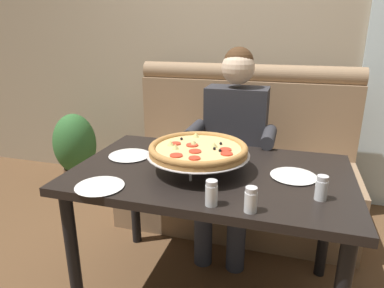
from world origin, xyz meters
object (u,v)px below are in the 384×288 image
at_px(booth_bench, 238,167).
at_px(shaker_pepper_flakes, 251,201).
at_px(potted_plant, 75,149).
at_px(shaker_oregano, 211,195).
at_px(dining_table, 211,187).
at_px(pizza, 198,150).
at_px(plate_near_left, 100,185).
at_px(plate_far_side, 129,154).
at_px(shaker_parmesan, 321,190).
at_px(diner_main, 233,138).
at_px(plate_near_right, 294,175).

relative_size(booth_bench, shaker_pepper_flakes, 16.71).
bearing_deg(potted_plant, shaker_oregano, -39.68).
distance_m(booth_bench, shaker_oregano, 1.27).
bearing_deg(shaker_oregano, dining_table, 103.62).
distance_m(pizza, plate_near_left, 0.48).
xyz_separation_m(shaker_pepper_flakes, plate_far_side, (-0.70, 0.41, -0.03)).
height_order(shaker_parmesan, plate_far_side, shaker_parmesan).
height_order(plate_near_left, potted_plant, plate_near_left).
bearing_deg(dining_table, plate_near_left, -142.02).
relative_size(dining_table, shaker_parmesan, 12.99).
bearing_deg(diner_main, dining_table, -90.16).
bearing_deg(shaker_oregano, pizza, 113.97).
height_order(shaker_parmesan, plate_near_right, shaker_parmesan).
bearing_deg(dining_table, pizza, -161.90).
bearing_deg(plate_near_right, plate_near_left, -156.25).
distance_m(booth_bench, diner_main, 0.41).
bearing_deg(plate_near_right, pizza, -173.93).
bearing_deg(pizza, diner_main, 84.38).
xyz_separation_m(shaker_pepper_flakes, plate_near_right, (0.15, 0.38, -0.03)).
xyz_separation_m(booth_bench, shaker_oregano, (0.08, -1.21, 0.38)).
xyz_separation_m(pizza, shaker_oregano, (0.14, -0.32, -0.06)).
distance_m(pizza, plate_far_side, 0.42).
distance_m(shaker_pepper_flakes, shaker_parmesan, 0.31).
bearing_deg(plate_far_side, potted_plant, 138.50).
bearing_deg(diner_main, plate_near_left, -114.05).
height_order(shaker_pepper_flakes, shaker_oregano, shaker_oregano).
height_order(diner_main, plate_near_right, diner_main).
height_order(booth_bench, pizza, booth_bench).
xyz_separation_m(shaker_pepper_flakes, shaker_oregano, (-0.15, 0.01, 0.00)).
relative_size(booth_bench, shaker_parmesan, 16.25).
xyz_separation_m(shaker_parmesan, plate_far_side, (-0.95, 0.23, -0.03)).
distance_m(booth_bench, pizza, 1.00).
bearing_deg(booth_bench, plate_near_left, -109.07).
bearing_deg(diner_main, plate_far_side, -130.25).
relative_size(shaker_oregano, plate_far_side, 0.47).
distance_m(shaker_oregano, plate_near_left, 0.50).
bearing_deg(plate_near_left, potted_plant, 129.31).
xyz_separation_m(diner_main, plate_near_right, (0.38, -0.58, 0.03)).
distance_m(shaker_parmesan, plate_far_side, 0.98).
height_order(plate_near_left, plate_near_right, same).
xyz_separation_m(shaker_parmesan, potted_plant, (-1.91, 1.08, -0.39)).
bearing_deg(pizza, booth_bench, 86.16).
height_order(dining_table, diner_main, diner_main).
xyz_separation_m(plate_near_left, plate_near_right, (0.80, 0.35, -0.00)).
bearing_deg(shaker_pepper_flakes, pizza, 131.82).
relative_size(shaker_pepper_flakes, plate_near_right, 0.47).
height_order(diner_main, shaker_oregano, diner_main).
height_order(pizza, plate_far_side, pizza).
bearing_deg(shaker_pepper_flakes, plate_near_left, 177.86).
height_order(shaker_pepper_flakes, plate_far_side, shaker_pepper_flakes).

